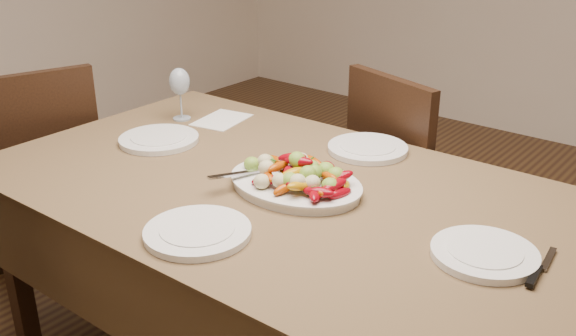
% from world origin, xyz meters
% --- Properties ---
extents(dining_table, '(1.86, 1.07, 0.76)m').
position_xyz_m(dining_table, '(0.23, 0.05, 0.38)').
color(dining_table, brown).
rests_on(dining_table, ground).
extents(chair_far, '(0.53, 0.53, 0.95)m').
position_xyz_m(chair_far, '(0.26, 0.83, 0.47)').
color(chair_far, black).
rests_on(chair_far, ground).
extents(chair_left, '(0.52, 0.52, 0.95)m').
position_xyz_m(chair_left, '(-1.00, -0.04, 0.47)').
color(chair_left, black).
rests_on(chair_left, ground).
extents(serving_platter, '(0.40, 0.30, 0.02)m').
position_xyz_m(serving_platter, '(0.25, 0.05, 0.77)').
color(serving_platter, white).
rests_on(serving_platter, dining_table).
extents(roasted_vegetables, '(0.32, 0.22, 0.09)m').
position_xyz_m(roasted_vegetables, '(0.25, 0.05, 0.83)').
color(roasted_vegetables, maroon).
rests_on(roasted_vegetables, serving_platter).
extents(serving_spoon, '(0.29, 0.14, 0.03)m').
position_xyz_m(serving_spoon, '(0.19, 0.02, 0.81)').
color(serving_spoon, '#9EA0A8').
rests_on(serving_spoon, serving_platter).
extents(plate_left, '(0.27, 0.27, 0.02)m').
position_xyz_m(plate_left, '(-0.34, 0.06, 0.77)').
color(plate_left, white).
rests_on(plate_left, dining_table).
extents(plate_right, '(0.24, 0.24, 0.02)m').
position_xyz_m(plate_right, '(0.82, 0.04, 0.77)').
color(plate_right, white).
rests_on(plate_right, dining_table).
extents(plate_far, '(0.26, 0.26, 0.02)m').
position_xyz_m(plate_far, '(0.25, 0.43, 0.77)').
color(plate_far, white).
rests_on(plate_far, dining_table).
extents(plate_near, '(0.26, 0.26, 0.02)m').
position_xyz_m(plate_near, '(0.23, -0.30, 0.77)').
color(plate_near, white).
rests_on(plate_near, dining_table).
extents(wine_glass, '(0.08, 0.08, 0.20)m').
position_xyz_m(wine_glass, '(-0.46, 0.27, 0.86)').
color(wine_glass, '#8C99A5').
rests_on(wine_glass, dining_table).
extents(menu_card, '(0.19, 0.23, 0.00)m').
position_xyz_m(menu_card, '(-0.33, 0.35, 0.76)').
color(menu_card, silver).
rests_on(menu_card, dining_table).
extents(table_knife, '(0.04, 0.20, 0.01)m').
position_xyz_m(table_knife, '(0.94, 0.06, 0.76)').
color(table_knife, '#9EA0A8').
rests_on(table_knife, dining_table).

